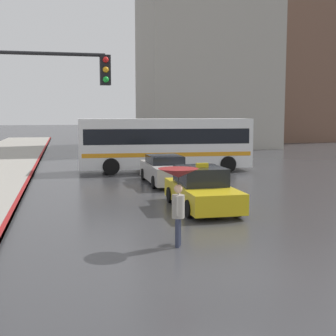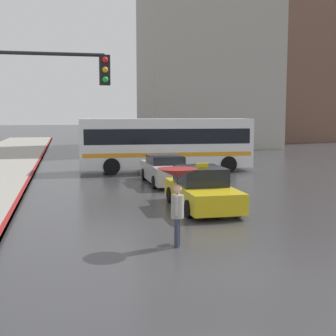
{
  "view_description": "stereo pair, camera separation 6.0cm",
  "coord_description": "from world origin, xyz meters",
  "px_view_note": "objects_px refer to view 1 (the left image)",
  "views": [
    {
      "loc": [
        -3.4,
        -9.41,
        3.4
      ],
      "look_at": [
        0.45,
        7.68,
        1.4
      ],
      "focal_mm": 50.0,
      "sensor_mm": 36.0,
      "label": 1
    },
    {
      "loc": [
        -3.34,
        -9.42,
        3.4
      ],
      "look_at": [
        0.45,
        7.68,
        1.4
      ],
      "focal_mm": 50.0,
      "sensor_mm": 36.0,
      "label": 2
    }
  ],
  "objects_px": {
    "sedan_red": "(165,170)",
    "taxi": "(201,190)",
    "pedestrian_with_umbrella": "(178,184)",
    "city_bus": "(165,142)",
    "traffic_light": "(36,104)"
  },
  "relations": [
    {
      "from": "taxi",
      "to": "sedan_red",
      "type": "height_order",
      "value": "taxi"
    },
    {
      "from": "sedan_red",
      "to": "pedestrian_with_umbrella",
      "type": "height_order",
      "value": "pedestrian_with_umbrella"
    },
    {
      "from": "pedestrian_with_umbrella",
      "to": "traffic_light",
      "type": "xyz_separation_m",
      "value": [
        -3.53,
        1.45,
        2.07
      ]
    },
    {
      "from": "pedestrian_with_umbrella",
      "to": "sedan_red",
      "type": "bearing_deg",
      "value": 13.14
    },
    {
      "from": "sedan_red",
      "to": "city_bus",
      "type": "xyz_separation_m",
      "value": [
        1.05,
        4.91,
        1.1
      ]
    },
    {
      "from": "pedestrian_with_umbrella",
      "to": "traffic_light",
      "type": "bearing_deg",
      "value": 91.48
    },
    {
      "from": "taxi",
      "to": "pedestrian_with_umbrella",
      "type": "bearing_deg",
      "value": 66.45
    },
    {
      "from": "taxi",
      "to": "traffic_light",
      "type": "relative_size",
      "value": 0.85
    },
    {
      "from": "city_bus",
      "to": "sedan_red",
      "type": "bearing_deg",
      "value": -9.72
    },
    {
      "from": "traffic_light",
      "to": "pedestrian_with_umbrella",
      "type": "bearing_deg",
      "value": -22.34
    },
    {
      "from": "traffic_light",
      "to": "sedan_red",
      "type": "bearing_deg",
      "value": 59.62
    },
    {
      "from": "sedan_red",
      "to": "taxi",
      "type": "bearing_deg",
      "value": 89.57
    },
    {
      "from": "taxi",
      "to": "city_bus",
      "type": "height_order",
      "value": "city_bus"
    },
    {
      "from": "taxi",
      "to": "city_bus",
      "type": "bearing_deg",
      "value": -95.56
    },
    {
      "from": "pedestrian_with_umbrella",
      "to": "city_bus",
      "type": "bearing_deg",
      "value": 12.71
    }
  ]
}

